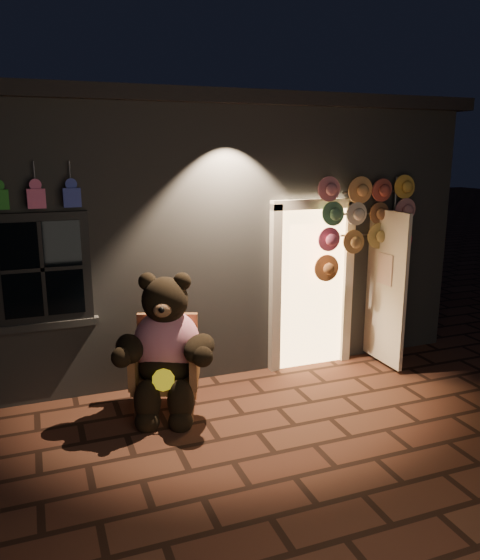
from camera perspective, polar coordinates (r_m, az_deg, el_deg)
ground at (r=5.73m, az=1.87°, el=-15.63°), size 60.00×60.00×0.00m
shop_building at (r=8.89m, az=-8.06°, el=6.48°), size 7.30×5.95×3.51m
wicker_armchair at (r=6.08m, az=-7.69°, el=-8.67°), size 0.86×0.83×1.02m
teddy_bear at (r=5.87m, az=-7.75°, el=-7.05°), size 1.09×1.02×1.59m
hat_rack at (r=7.16m, az=13.12°, el=6.18°), size 1.44×0.22×2.47m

